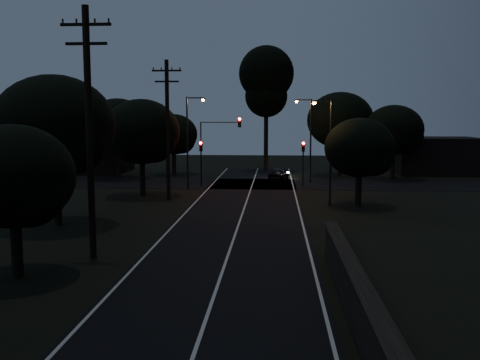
{
  "coord_description": "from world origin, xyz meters",
  "views": [
    {
      "loc": [
        2.12,
        -7.89,
        6.28
      ],
      "look_at": [
        0.0,
        24.0,
        2.5
      ],
      "focal_mm": 40.0,
      "sensor_mm": 36.0,
      "label": 1
    }
  ],
  "objects": [
    {
      "name": "road_surface",
      "position": [
        0.0,
        31.12,
        0.01
      ],
      "size": [
        60.0,
        70.0,
        0.03
      ],
      "color": "black",
      "rests_on": "ground"
    },
    {
      "name": "utility_pole_mid",
      "position": [
        -6.0,
        15.0,
        5.74
      ],
      "size": [
        2.2,
        0.3,
        11.0
      ],
      "color": "black",
      "rests_on": "ground"
    },
    {
      "name": "utility_pole_far",
      "position": [
        -6.0,
        32.0,
        5.48
      ],
      "size": [
        2.2,
        0.3,
        10.5
      ],
      "color": "black",
      "rests_on": "ground"
    },
    {
      "name": "tree_left_b",
      "position": [
        -7.83,
        11.9,
        3.9
      ],
      "size": [
        4.74,
        4.74,
        6.02
      ],
      "color": "black",
      "rests_on": "ground"
    },
    {
      "name": "tree_left_c",
      "position": [
        -10.26,
        21.86,
        5.62
      ],
      "size": [
        6.87,
        6.87,
        8.68
      ],
      "color": "black",
      "rests_on": "ground"
    },
    {
      "name": "tree_left_d",
      "position": [
        -8.29,
        33.88,
        4.99
      ],
      "size": [
        6.07,
        6.07,
        7.7
      ],
      "color": "black",
      "rests_on": "ground"
    },
    {
      "name": "tree_far_nw",
      "position": [
        -8.82,
        49.89,
        4.27
      ],
      "size": [
        5.21,
        5.21,
        6.6
      ],
      "color": "black",
      "rests_on": "ground"
    },
    {
      "name": "tree_far_w",
      "position": [
        -13.77,
        45.87,
        5.31
      ],
      "size": [
        6.41,
        6.41,
        8.17
      ],
      "color": "black",
      "rests_on": "ground"
    },
    {
      "name": "tree_far_ne",
      "position": [
        9.25,
        49.86,
        5.78
      ],
      "size": [
        7.06,
        7.06,
        8.93
      ],
      "color": "black",
      "rests_on": "ground"
    },
    {
      "name": "tree_far_e",
      "position": [
        14.21,
        46.88,
        4.85
      ],
      "size": [
        5.9,
        5.9,
        7.49
      ],
      "color": "black",
      "rests_on": "ground"
    },
    {
      "name": "tree_right_a",
      "position": [
        8.17,
        29.9,
        4.04
      ],
      "size": [
        4.9,
        4.9,
        6.23
      ],
      "color": "black",
      "rests_on": "ground"
    },
    {
      "name": "tall_pine",
      "position": [
        1.0,
        55.0,
        10.44
      ],
      "size": [
        6.37,
        6.37,
        14.48
      ],
      "color": "black",
      "rests_on": "ground"
    },
    {
      "name": "building_left",
      "position": [
        -20.0,
        52.0,
        2.2
      ],
      "size": [
        10.0,
        8.0,
        4.4
      ],
      "primitive_type": "cube",
      "color": "black",
      "rests_on": "ground"
    },
    {
      "name": "building_right",
      "position": [
        20.0,
        53.0,
        2.0
      ],
      "size": [
        9.0,
        7.0,
        4.0
      ],
      "primitive_type": "cube",
      "color": "black",
      "rests_on": "ground"
    },
    {
      "name": "signal_left",
      "position": [
        -4.6,
        39.99,
        2.84
      ],
      "size": [
        0.28,
        0.35,
        4.1
      ],
      "color": "black",
      "rests_on": "ground"
    },
    {
      "name": "signal_right",
      "position": [
        4.6,
        39.99,
        2.84
      ],
      "size": [
        0.28,
        0.35,
        4.1
      ],
      "color": "black",
      "rests_on": "ground"
    },
    {
      "name": "signal_mast",
      "position": [
        -2.91,
        39.99,
        4.34
      ],
      "size": [
        3.7,
        0.35,
        6.25
      ],
      "color": "black",
      "rests_on": "ground"
    },
    {
      "name": "streetlight_a",
      "position": [
        -5.31,
        38.0,
        4.64
      ],
      "size": [
        1.66,
        0.26,
        8.0
      ],
      "color": "black",
      "rests_on": "ground"
    },
    {
      "name": "streetlight_b",
      "position": [
        5.31,
        44.0,
        4.64
      ],
      "size": [
        1.66,
        0.26,
        8.0
      ],
      "color": "black",
      "rests_on": "ground"
    },
    {
      "name": "streetlight_c",
      "position": [
        5.83,
        30.0,
        4.35
      ],
      "size": [
        1.46,
        0.26,
        7.5
      ],
      "color": "black",
      "rests_on": "ground"
    },
    {
      "name": "car",
      "position": [
        2.42,
        44.91,
        0.63
      ],
      "size": [
        2.32,
        3.95,
        1.26
      ],
      "primitive_type": "imported",
      "rotation": [
        0.0,
        0.0,
        2.9
      ],
      "color": "black",
      "rests_on": "ground"
    }
  ]
}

